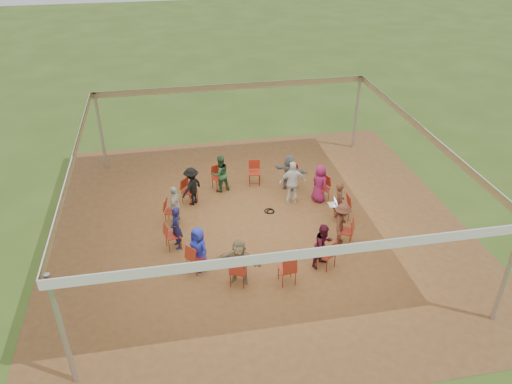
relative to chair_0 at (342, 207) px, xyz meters
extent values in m
plane|color=#3A591C|center=(-2.74, 0.06, -0.45)|extent=(80.00, 80.00, 0.00)
plane|color=brown|center=(-2.74, 0.06, -0.44)|extent=(13.00, 13.00, 0.00)
cylinder|color=#B2B2B7|center=(-7.74, -4.94, 1.05)|extent=(0.12, 0.12, 3.00)
cylinder|color=#B2B2B7|center=(-7.74, 5.06, 1.05)|extent=(0.12, 0.12, 3.00)
cylinder|color=#B2B2B7|center=(2.26, -4.94, 1.05)|extent=(0.12, 0.12, 3.00)
cylinder|color=#B2B2B7|center=(2.26, 5.06, 1.05)|extent=(0.12, 0.12, 3.00)
plane|color=white|center=(-2.74, 0.06, 2.55)|extent=(10.30, 10.30, 0.00)
cube|color=white|center=(-2.74, -5.09, 2.43)|extent=(10.30, 0.03, 0.24)
cube|color=white|center=(-2.74, 5.21, 2.43)|extent=(10.30, 0.03, 0.24)
cube|color=white|center=(-7.89, 0.06, 2.43)|extent=(0.03, 10.30, 0.24)
cube|color=white|center=(2.41, 0.06, 2.43)|extent=(0.03, 10.30, 0.24)
imported|color=#562D20|center=(-0.12, 0.00, 0.23)|extent=(0.34, 0.50, 1.36)
imported|color=#821A4E|center=(-0.39, 1.23, 0.23)|extent=(0.63, 0.76, 1.36)
imported|color=slate|center=(-1.21, 2.19, 0.23)|extent=(1.30, 1.12, 1.36)
imported|color=#295330|center=(-3.62, 2.53, 0.23)|extent=(0.75, 0.58, 1.36)
imported|color=black|center=(-4.67, 1.84, 0.23)|extent=(0.91, 0.94, 1.36)
imported|color=beige|center=(-5.28, 0.74, 0.23)|extent=(0.60, 0.87, 1.36)
imported|color=#1A1944|center=(-5.30, -0.51, 0.23)|extent=(0.42, 0.55, 1.36)
imported|color=#2530B6|center=(-4.74, -1.64, 0.23)|extent=(0.71, 0.75, 1.36)
imported|color=#907B5B|center=(-3.73, -2.37, 0.23)|extent=(1.34, 0.91, 1.36)
imported|color=#46101F|center=(-1.30, -2.13, 0.23)|extent=(0.76, 0.68, 1.36)
imported|color=#562D20|center=(-0.45, -1.21, 0.23)|extent=(0.80, 0.98, 1.36)
imported|color=white|center=(-1.32, 1.30, 0.33)|extent=(0.94, 0.54, 1.55)
torus|color=black|center=(-2.21, 0.86, -0.43)|extent=(0.42, 0.42, 0.03)
torus|color=black|center=(-2.17, 0.82, -0.43)|extent=(0.34, 0.34, 0.03)
cube|color=#B7B7BC|center=(-0.34, 0.01, 0.13)|extent=(0.24, 0.34, 0.02)
cube|color=#B7B7BC|center=(-0.22, 0.00, 0.25)|extent=(0.08, 0.34, 0.22)
cube|color=#CCE0FF|center=(-0.23, 0.01, 0.25)|extent=(0.06, 0.29, 0.18)
camera|label=1|loc=(-5.22, -12.75, 8.68)|focal=35.00mm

